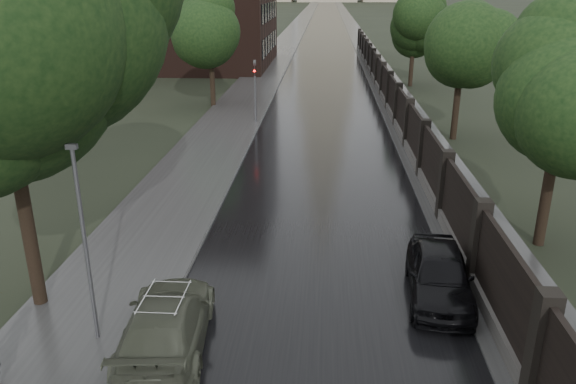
{
  "coord_description": "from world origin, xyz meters",
  "views": [
    {
      "loc": [
        0.08,
        -9.94,
        8.36
      ],
      "look_at": [
        -1.14,
        8.52,
        1.5
      ],
      "focal_mm": 35.0,
      "sensor_mm": 36.0,
      "label": 1
    }
  ],
  "objects": [
    {
      "name": "road",
      "position": [
        0.0,
        190.0,
        0.01
      ],
      "size": [
        8.0,
        420.0,
        0.02
      ],
      "primitive_type": "cube",
      "color": "black",
      "rests_on": "ground"
    },
    {
      "name": "sidewalk_left",
      "position": [
        -6.0,
        190.0,
        0.08
      ],
      "size": [
        4.0,
        420.0,
        0.16
      ],
      "primitive_type": "cube",
      "color": "#2D2D2D",
      "rests_on": "ground"
    },
    {
      "name": "verge_right",
      "position": [
        5.5,
        190.0,
        0.04
      ],
      "size": [
        3.0,
        420.0,
        0.08
      ],
      "primitive_type": "cube",
      "color": "#2D2D2D",
      "rests_on": "ground"
    },
    {
      "name": "fence_right",
      "position": [
        4.6,
        32.01,
        1.01
      ],
      "size": [
        0.45,
        75.72,
        2.7
      ],
      "color": "#383533",
      "rests_on": "ground"
    },
    {
      "name": "tree_left_near",
      "position": [
        -7.6,
        3.0,
        6.42
      ],
      "size": [
        5.44,
        5.44,
        9.16
      ],
      "color": "black",
      "rests_on": "ground"
    },
    {
      "name": "tree_left_far",
      "position": [
        -8.0,
        30.0,
        5.24
      ],
      "size": [
        4.25,
        4.25,
        7.39
      ],
      "color": "black",
      "rests_on": "ground"
    },
    {
      "name": "tree_right_a",
      "position": [
        7.5,
        8.0,
        4.95
      ],
      "size": [
        4.08,
        4.08,
        7.01
      ],
      "color": "black",
      "rests_on": "ground"
    },
    {
      "name": "tree_right_b",
      "position": [
        7.5,
        22.0,
        4.95
      ],
      "size": [
        4.08,
        4.08,
        7.01
      ],
      "color": "black",
      "rests_on": "ground"
    },
    {
      "name": "tree_right_c",
      "position": [
        7.5,
        40.0,
        4.95
      ],
      "size": [
        4.08,
        4.08,
        7.01
      ],
      "color": "black",
      "rests_on": "ground"
    },
    {
      "name": "lamp_post",
      "position": [
        -5.4,
        1.5,
        2.67
      ],
      "size": [
        0.25,
        0.12,
        5.11
      ],
      "color": "#59595E",
      "rests_on": "ground"
    },
    {
      "name": "traffic_light",
      "position": [
        -4.3,
        24.99,
        2.4
      ],
      "size": [
        0.16,
        0.32,
        4.0
      ],
      "color": "#59595E",
      "rests_on": "ground"
    },
    {
      "name": "volga_sedan",
      "position": [
        -3.6,
        1.38,
        0.7
      ],
      "size": [
        2.39,
        4.99,
        1.4
      ],
      "primitive_type": "imported",
      "rotation": [
        0.0,
        0.0,
        3.23
      ],
      "color": "#464A3B",
      "rests_on": "ground"
    },
    {
      "name": "car_right_near",
      "position": [
        3.4,
        4.27,
        0.73
      ],
      "size": [
        2.07,
        4.4,
        1.45
      ],
      "primitive_type": "imported",
      "rotation": [
        0.0,
        0.0,
        -0.08
      ],
      "color": "black",
      "rests_on": "ground"
    }
  ]
}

